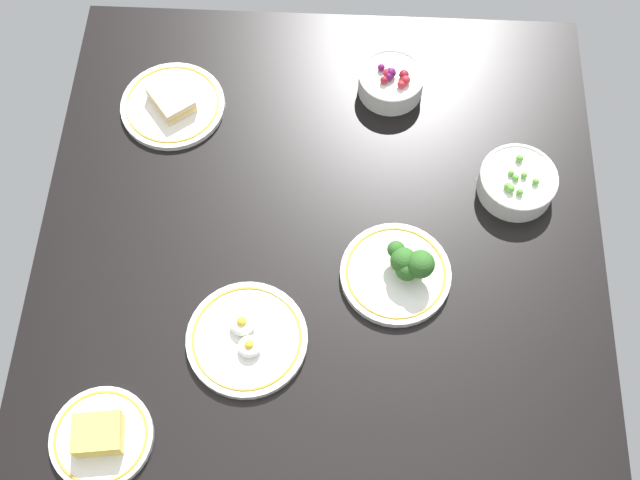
% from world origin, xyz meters
% --- Properties ---
extents(dining_table, '(1.13, 1.07, 0.04)m').
position_xyz_m(dining_table, '(0.00, 0.00, 0.02)').
color(dining_table, black).
rests_on(dining_table, ground).
extents(bowl_berries, '(0.14, 0.14, 0.07)m').
position_xyz_m(bowl_berries, '(0.36, -0.13, 0.07)').
color(bowl_berries, white).
rests_on(bowl_berries, dining_table).
extents(plate_eggs, '(0.22, 0.22, 0.05)m').
position_xyz_m(plate_eggs, '(-0.20, 0.12, 0.05)').
color(plate_eggs, white).
rests_on(plate_eggs, dining_table).
extents(plate_sandwich, '(0.21, 0.21, 0.04)m').
position_xyz_m(plate_sandwich, '(0.30, 0.32, 0.05)').
color(plate_sandwich, white).
rests_on(plate_sandwich, dining_table).
extents(plate_cheese, '(0.17, 0.17, 0.05)m').
position_xyz_m(plate_cheese, '(-0.38, 0.35, 0.06)').
color(plate_cheese, white).
rests_on(plate_cheese, dining_table).
extents(plate_broccoli, '(0.20, 0.20, 0.09)m').
position_xyz_m(plate_broccoli, '(-0.06, -0.15, 0.06)').
color(plate_broccoli, white).
rests_on(plate_broccoli, dining_table).
extents(bowl_peas, '(0.15, 0.15, 0.06)m').
position_xyz_m(bowl_peas, '(0.14, -0.37, 0.07)').
color(bowl_peas, white).
rests_on(bowl_peas, dining_table).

